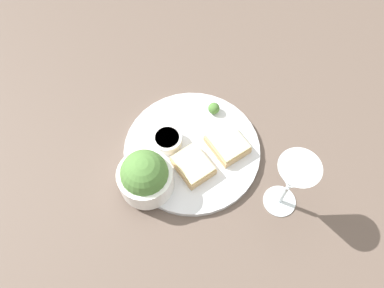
% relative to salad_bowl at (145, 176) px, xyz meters
% --- Properties ---
extents(ground_plane, '(4.00, 4.00, 0.00)m').
position_rel_salad_bowl_xyz_m(ground_plane, '(0.01, -0.12, -0.06)').
color(ground_plane, brown).
extents(dinner_plate, '(0.29, 0.29, 0.01)m').
position_rel_salad_bowl_xyz_m(dinner_plate, '(0.01, -0.12, -0.05)').
color(dinner_plate, silver).
rests_on(dinner_plate, ground_plane).
extents(salad_bowl, '(0.11, 0.11, 0.10)m').
position_rel_salad_bowl_xyz_m(salad_bowl, '(0.00, 0.00, 0.00)').
color(salad_bowl, white).
rests_on(salad_bowl, dinner_plate).
extents(sauce_ramekin, '(0.06, 0.06, 0.03)m').
position_rel_salad_bowl_xyz_m(sauce_ramekin, '(0.05, -0.09, -0.03)').
color(sauce_ramekin, white).
rests_on(sauce_ramekin, dinner_plate).
extents(cheese_toast_near, '(0.08, 0.07, 0.03)m').
position_rel_salad_bowl_xyz_m(cheese_toast_near, '(-0.03, -0.18, -0.03)').
color(cheese_toast_near, tan).
rests_on(cheese_toast_near, dinner_plate).
extents(cheese_toast_far, '(0.08, 0.07, 0.03)m').
position_rel_salad_bowl_xyz_m(cheese_toast_far, '(-0.03, -0.09, -0.03)').
color(cheese_toast_far, tan).
rests_on(cheese_toast_far, dinner_plate).
extents(wine_glass, '(0.07, 0.07, 0.16)m').
position_rel_salad_bowl_xyz_m(wine_glass, '(-0.18, -0.19, 0.06)').
color(wine_glass, silver).
rests_on(wine_glass, ground_plane).
extents(garnish, '(0.03, 0.03, 0.03)m').
position_rel_salad_bowl_xyz_m(garnish, '(0.05, -0.21, -0.03)').
color(garnish, '#477533').
rests_on(garnish, dinner_plate).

